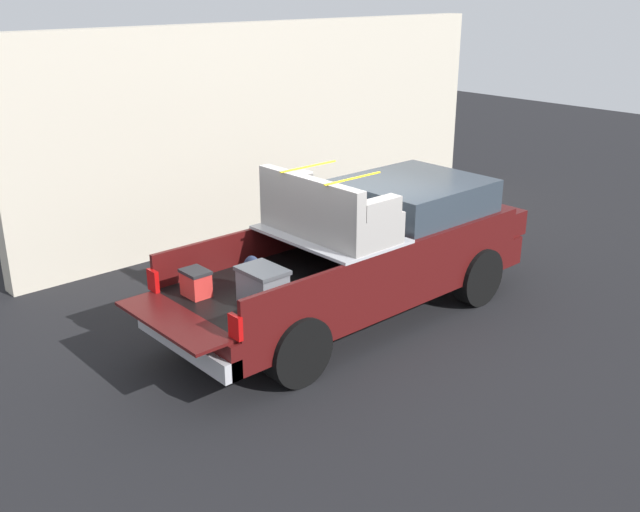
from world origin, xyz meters
The scene contains 4 objects.
ground_plane centered at (0.00, 0.00, 0.00)m, with size 40.00×40.00×0.00m, color black.
pickup_truck centered at (0.36, 0.00, 0.96)m, with size 6.05×2.06×2.23m.
building_facade centered at (1.96, 4.15, 1.94)m, with size 10.64×0.36×3.88m, color beige.
trash_can centered at (3.28, 2.87, 0.50)m, with size 0.60×0.60×0.98m.
Camera 1 is at (-6.69, -6.79, 4.53)m, focal length 40.91 mm.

